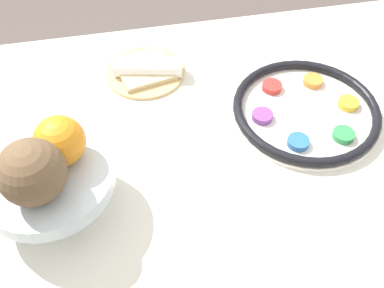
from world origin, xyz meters
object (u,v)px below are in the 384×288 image
at_px(bread_plate, 145,71).
at_px(seder_plate, 306,110).
at_px(fruit_stand, 48,181).
at_px(orange_fruit, 59,141).
at_px(coconut, 32,172).
at_px(napkin_roll, 148,67).

bearing_deg(bread_plate, seder_plate, 147.25).
distance_m(fruit_stand, orange_fruit, 0.08).
xyz_separation_m(fruit_stand, coconut, (0.01, 0.04, 0.08)).
xyz_separation_m(seder_plate, bread_plate, (0.32, -0.21, -0.01)).
relative_size(fruit_stand, napkin_roll, 1.39).
xyz_separation_m(fruit_stand, napkin_roll, (-0.21, -0.33, -0.06)).
distance_m(seder_plate, orange_fruit, 0.52).
bearing_deg(orange_fruit, napkin_roll, -120.70).
bearing_deg(napkin_roll, fruit_stand, 57.17).
bearing_deg(napkin_roll, orange_fruit, 59.30).
bearing_deg(napkin_roll, seder_plate, 147.79).
xyz_separation_m(seder_plate, orange_fruit, (0.50, 0.11, 0.13)).
bearing_deg(fruit_stand, napkin_roll, -122.83).
relative_size(fruit_stand, bread_plate, 1.21).
distance_m(seder_plate, bread_plate, 0.39).
bearing_deg(coconut, orange_fruit, -121.54).
bearing_deg(bread_plate, coconut, 60.79).
bearing_deg(orange_fruit, coconut, 58.46).
xyz_separation_m(fruit_stand, orange_fruit, (-0.03, -0.03, 0.07)).
bearing_deg(seder_plate, orange_fruit, 12.04).
distance_m(fruit_stand, bread_plate, 0.41).
height_order(orange_fruit, napkin_roll, orange_fruit).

